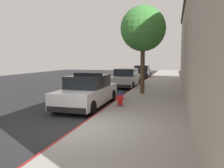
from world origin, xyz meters
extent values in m
cube|color=#232326|center=(-4.22, 10.00, -0.10)|extent=(32.43, 60.00, 0.20)
cube|color=gray|center=(1.78, 10.00, 0.08)|extent=(3.55, 60.00, 0.15)
cube|color=maroon|center=(-0.04, 10.00, 0.08)|extent=(0.08, 60.00, 0.15)
cube|color=black|center=(3.58, 0.60, 3.34)|extent=(0.06, 1.30, 1.10)
cube|color=black|center=(3.58, 7.29, 3.34)|extent=(0.06, 1.30, 1.10)
cube|color=black|center=(3.58, 13.99, 3.34)|extent=(0.06, 1.30, 1.10)
cube|color=white|center=(-1.21, 3.86, 0.58)|extent=(1.84, 4.80, 0.76)
cube|color=black|center=(-1.21, 4.01, 1.26)|extent=(1.64, 2.50, 0.60)
cube|color=black|center=(-1.21, 1.52, 0.32)|extent=(1.76, 0.16, 0.24)
cube|color=black|center=(-1.21, 6.20, 0.32)|extent=(1.76, 0.16, 0.24)
cylinder|color=black|center=(-2.07, 5.56, 0.32)|extent=(0.22, 0.64, 0.64)
cylinder|color=black|center=(-0.35, 5.56, 0.32)|extent=(0.22, 0.64, 0.64)
cylinder|color=black|center=(-2.07, 2.16, 0.32)|extent=(0.22, 0.64, 0.64)
cylinder|color=black|center=(-0.35, 2.16, 0.32)|extent=(0.22, 0.64, 0.64)
cube|color=black|center=(-1.21, 3.96, 1.62)|extent=(1.48, 0.20, 0.12)
cube|color=red|center=(-1.56, 3.96, 1.62)|extent=(0.44, 0.18, 0.11)
cube|color=#1E33E0|center=(-0.86, 3.96, 1.62)|extent=(0.44, 0.18, 0.11)
cube|color=#B2B5BA|center=(-1.03, 12.42, 0.58)|extent=(1.84, 4.80, 0.76)
cube|color=black|center=(-1.03, 12.57, 1.26)|extent=(1.64, 2.50, 0.60)
cube|color=black|center=(-1.03, 10.08, 0.32)|extent=(1.76, 0.16, 0.24)
cube|color=black|center=(-1.03, 14.76, 0.32)|extent=(1.76, 0.16, 0.24)
cylinder|color=black|center=(-1.89, 14.12, 0.32)|extent=(0.22, 0.64, 0.64)
cylinder|color=black|center=(-0.17, 14.12, 0.32)|extent=(0.22, 0.64, 0.64)
cylinder|color=black|center=(-1.89, 10.72, 0.32)|extent=(0.22, 0.64, 0.64)
cylinder|color=black|center=(-0.17, 10.72, 0.32)|extent=(0.22, 0.64, 0.64)
cube|color=black|center=(-1.04, 22.32, 0.58)|extent=(1.84, 4.80, 0.76)
cube|color=black|center=(-1.04, 22.47, 1.26)|extent=(1.64, 2.50, 0.60)
cube|color=black|center=(-1.04, 19.98, 0.32)|extent=(1.76, 0.16, 0.24)
cube|color=black|center=(-1.04, 24.66, 0.32)|extent=(1.76, 0.16, 0.24)
cylinder|color=black|center=(-1.90, 24.02, 0.32)|extent=(0.22, 0.64, 0.64)
cylinder|color=black|center=(-0.18, 24.02, 0.32)|extent=(0.22, 0.64, 0.64)
cylinder|color=black|center=(-1.90, 20.62, 0.32)|extent=(0.22, 0.64, 0.64)
cylinder|color=black|center=(-0.18, 20.62, 0.32)|extent=(0.22, 0.64, 0.64)
cylinder|color=#4C4C51|center=(0.54, 3.63, 0.18)|extent=(0.32, 0.32, 0.06)
cylinder|color=red|center=(0.54, 3.63, 0.46)|extent=(0.24, 0.24, 0.50)
cone|color=navy|center=(0.54, 3.63, 0.78)|extent=(0.28, 0.28, 0.14)
cylinder|color=#4C4C51|center=(0.54, 3.63, 0.88)|extent=(0.05, 0.05, 0.06)
cylinder|color=red|center=(0.37, 3.63, 0.52)|extent=(0.10, 0.10, 0.10)
cylinder|color=red|center=(0.71, 3.63, 0.52)|extent=(0.10, 0.10, 0.10)
cylinder|color=red|center=(0.54, 3.45, 0.47)|extent=(0.13, 0.12, 0.13)
cylinder|color=brown|center=(0.98, 8.00, 1.72)|extent=(0.28, 0.28, 3.14)
sphere|color=#387A33|center=(0.98, 8.00, 4.29)|extent=(2.87, 2.87, 2.87)
camera|label=1|loc=(3.03, -6.93, 2.40)|focal=37.13mm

